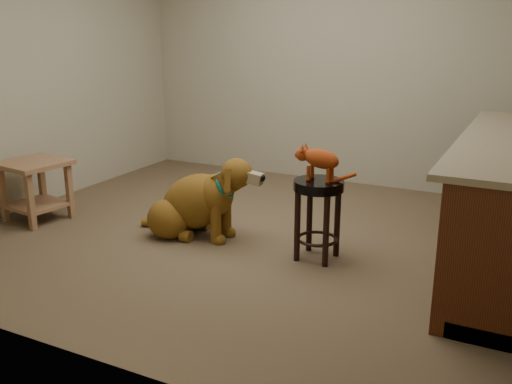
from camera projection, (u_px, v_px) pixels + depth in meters
The scene contains 8 objects.
floor at pixel (248, 235), 4.76m from camera, with size 4.50×4.00×0.01m, color brown.
room_shell at pixel (248, 27), 4.29m from camera, with size 4.54×4.04×2.62m.
cabinet_run at pixel (510, 208), 4.06m from camera, with size 0.70×2.56×0.94m.
padded_stool at pixel (318, 204), 4.18m from camera, with size 0.37×0.37×0.61m.
wood_stool at pixel (498, 202), 4.34m from camera, with size 0.48×0.48×0.76m.
side_table at pixel (35, 182), 5.05m from camera, with size 0.59×0.59×0.54m.
golden_retriever at pixel (196, 204), 4.69m from camera, with size 1.17×0.59×0.74m.
tabby_kitten at pixel (318, 159), 4.09m from camera, with size 0.46×0.16×0.29m.
Camera 1 is at (2.07, -3.96, 1.69)m, focal length 40.00 mm.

